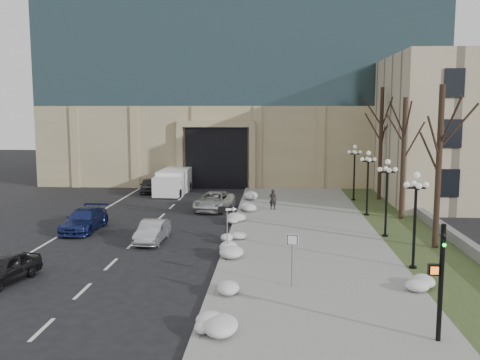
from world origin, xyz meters
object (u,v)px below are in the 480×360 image
Objects in this scene: one_way_sign at (230,215)px; box_truck at (173,182)px; pedestrian at (273,199)px; keep_sign at (292,249)px; lamppost_c at (368,174)px; car_c at (84,220)px; lamppost_a at (415,207)px; car_b at (152,232)px; lamppost_d at (354,165)px; car_a at (4,269)px; lamppost_b at (387,187)px; car_d at (214,201)px; traffic_signal at (440,285)px; car_e at (149,185)px.

box_truck is at bearing 92.46° from one_way_sign.
keep_sign is (0.87, -17.78, 0.89)m from pedestrian.
lamppost_c is (15.96, -9.80, 2.03)m from box_truck.
box_truck reaches higher than car_c.
pedestrian is 0.57× the size of one_way_sign.
lamppost_a is 1.00× the size of lamppost_c.
lamppost_d is (13.75, 14.90, 2.45)m from car_b.
box_truck is (2.70, 25.89, 0.40)m from car_a.
lamppost_b is at bearing -90.00° from lamppost_d.
car_a is at bearing 63.75° from pedestrian.
car_b is 0.56× the size of box_truck.
car_b is 10.58m from car_d.
traffic_signal is (17.44, -15.52, 1.31)m from car_c.
lamppost_c is at bearing 90.00° from lamppost_b.
lamppost_b is at bearing -0.88° from car_c.
lamppost_a is (5.91, 3.10, 1.30)m from keep_sign.
lamppost_d is at bearing 90.00° from lamppost_b.
car_c is at bearing -162.91° from lamppost_c.
traffic_signal is 21.35m from lamppost_c.
car_e is at bearing 103.04° from car_a.
traffic_signal is at bearing -92.69° from lamppost_d.
lamppost_b is (11.30, -8.39, 2.38)m from car_d.
car_c is at bearing -124.69° from car_d.
traffic_signal is at bearing -40.30° from car_c.
lamppost_b is at bearing 137.19° from pedestrian.
box_truck is at bearing 124.99° from lamppost_a.
lamppost_a is at bearing 23.09° from car_a.
car_e is (0.38, 15.91, -0.04)m from car_c.
car_e is at bearing 151.07° from lamppost_c.
car_c is 10.68m from car_d.
keep_sign is 23.39m from lamppost_d.
car_e is (0.30, 26.23, 0.02)m from car_a.
one_way_sign is at bearing -152.34° from lamppost_b.
car_a is 19.43m from car_d.
car_b is 19.11m from car_e.
keep_sign reaches higher than pedestrian.
pedestrian is at bearing 114.79° from lamppost_a.
car_e is 18.87m from lamppost_d.
lamppost_b reaches higher than car_d.
car_c is at bearing -103.37° from car_e.
car_d is at bearing 143.40° from lamppost_b.
car_e is at bearing 105.95° from car_b.
car_b is 0.80× the size of lamppost_c.
lamppost_b is 1.00× the size of lamppost_d.
lamppost_a is at bearing -90.00° from lamppost_b.
lamppost_b is at bearing -54.19° from car_e.
keep_sign is at bearing -63.82° from car_d.
lamppost_b is at bearing 9.88° from car_b.
lamppost_b is at bearing 90.00° from lamppost_a.
car_a is 0.79× the size of lamppost_b.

